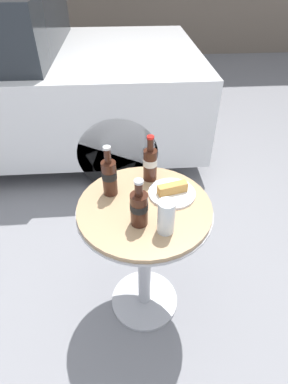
{
  "coord_description": "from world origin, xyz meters",
  "views": [
    {
      "loc": [
        -0.07,
        -0.93,
        1.59
      ],
      "look_at": [
        0.0,
        0.03,
        0.79
      ],
      "focal_mm": 28.0,
      "sensor_mm": 36.0,
      "label": 1
    }
  ],
  "objects_px": {
    "cola_bottle_left": "(139,207)",
    "cola_bottle_center": "(109,176)",
    "lunch_plate_near": "(172,192)",
    "cola_bottle_right": "(150,163)",
    "drinking_glass": "(166,218)",
    "bistro_table": "(144,239)"
  },
  "relations": [
    {
      "from": "cola_bottle_left",
      "to": "lunch_plate_near",
      "type": "height_order",
      "value": "cola_bottle_left"
    },
    {
      "from": "bistro_table",
      "to": "drinking_glass",
      "type": "height_order",
      "value": "drinking_glass"
    },
    {
      "from": "cola_bottle_left",
      "to": "cola_bottle_center",
      "type": "xyz_separation_m",
      "value": [
        -0.11,
        0.19,
        0.01
      ]
    },
    {
      "from": "drinking_glass",
      "to": "cola_bottle_left",
      "type": "bearing_deg",
      "value": 153.92
    },
    {
      "from": "bistro_table",
      "to": "cola_bottle_center",
      "type": "xyz_separation_m",
      "value": [
        -0.14,
        0.09,
        0.3
      ]
    },
    {
      "from": "bistro_table",
      "to": "lunch_plate_near",
      "type": "xyz_separation_m",
      "value": [
        0.13,
        0.06,
        0.22
      ]
    },
    {
      "from": "cola_bottle_right",
      "to": "cola_bottle_center",
      "type": "relative_size",
      "value": 0.95
    },
    {
      "from": "bistro_table",
      "to": "lunch_plate_near",
      "type": "relative_size",
      "value": 3.59
    },
    {
      "from": "bistro_table",
      "to": "cola_bottle_left",
      "type": "height_order",
      "value": "cola_bottle_left"
    },
    {
      "from": "bistro_table",
      "to": "drinking_glass",
      "type": "xyz_separation_m",
      "value": [
        0.07,
        -0.15,
        0.28
      ]
    },
    {
      "from": "lunch_plate_near",
      "to": "cola_bottle_right",
      "type": "bearing_deg",
      "value": 125.44
    },
    {
      "from": "lunch_plate_near",
      "to": "cola_bottle_center",
      "type": "bearing_deg",
      "value": 173.65
    },
    {
      "from": "bistro_table",
      "to": "cola_bottle_center",
      "type": "height_order",
      "value": "cola_bottle_center"
    },
    {
      "from": "bistro_table",
      "to": "cola_bottle_left",
      "type": "bearing_deg",
      "value": -105.8
    },
    {
      "from": "bistro_table",
      "to": "cola_bottle_center",
      "type": "relative_size",
      "value": 3.15
    },
    {
      "from": "cola_bottle_left",
      "to": "cola_bottle_center",
      "type": "distance_m",
      "value": 0.22
    },
    {
      "from": "cola_bottle_left",
      "to": "cola_bottle_center",
      "type": "height_order",
      "value": "cola_bottle_center"
    },
    {
      "from": "cola_bottle_right",
      "to": "drinking_glass",
      "type": "bearing_deg",
      "value": -84.81
    },
    {
      "from": "cola_bottle_center",
      "to": "lunch_plate_near",
      "type": "xyz_separation_m",
      "value": [
        0.27,
        -0.03,
        -0.08
      ]
    },
    {
      "from": "cola_bottle_left",
      "to": "drinking_glass",
      "type": "relative_size",
      "value": 1.47
    },
    {
      "from": "cola_bottle_left",
      "to": "cola_bottle_right",
      "type": "distance_m",
      "value": 0.29
    },
    {
      "from": "drinking_glass",
      "to": "cola_bottle_center",
      "type": "bearing_deg",
      "value": 131.28
    }
  ]
}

